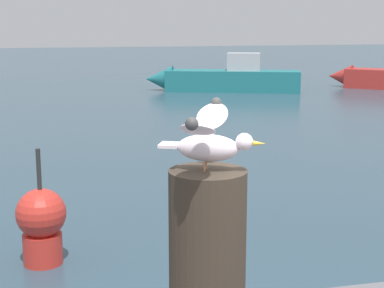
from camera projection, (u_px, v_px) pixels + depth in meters
The scene contains 4 objects.
mooring_post at pixel (207, 274), 2.34m from camera, with size 0.29×0.29×0.81m, color #382D23.
seagull at pixel (209, 138), 2.23m from camera, with size 0.38×0.54×0.24m.
boat_teal at pixel (220, 79), 23.52m from camera, with size 5.94×3.04×1.55m.
channel_buoy at pixel (41, 223), 6.84m from camera, with size 0.56×0.56×1.33m.
Camera 1 is at (-1.62, -2.70, 2.70)m, focal length 57.44 mm.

